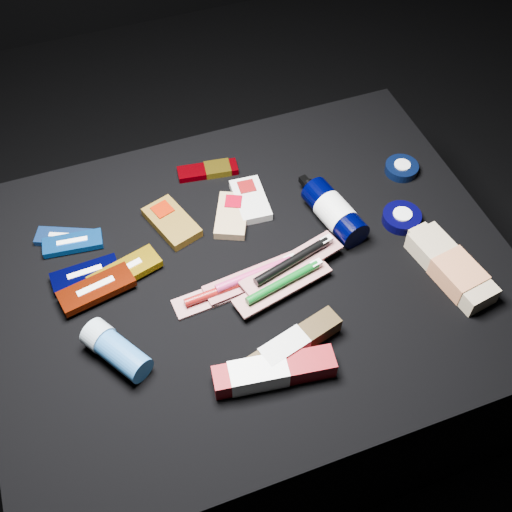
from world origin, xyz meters
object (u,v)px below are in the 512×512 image
object	(u,v)px
toothpaste_carton_red	(269,373)
deodorant_stick	(116,350)
lotion_bottle	(334,212)
bodywash_bottle	(452,269)

from	to	relation	value
toothpaste_carton_red	deodorant_stick	bearing A→B (deg)	159.23
lotion_bottle	deodorant_stick	size ratio (longest dim) A/B	1.46
deodorant_stick	lotion_bottle	bearing A→B (deg)	-13.62
bodywash_bottle	deodorant_stick	world-z (taller)	deodorant_stick
toothpaste_carton_red	bodywash_bottle	bearing A→B (deg)	19.71
bodywash_bottle	toothpaste_carton_red	distance (m)	0.40
lotion_bottle	toothpaste_carton_red	xyz separation A→B (m)	(-0.24, -0.27, -0.01)
deodorant_stick	toothpaste_carton_red	xyz separation A→B (m)	(0.23, -0.13, -0.01)
lotion_bottle	toothpaste_carton_red	world-z (taller)	lotion_bottle
deodorant_stick	toothpaste_carton_red	bearing A→B (deg)	-60.22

